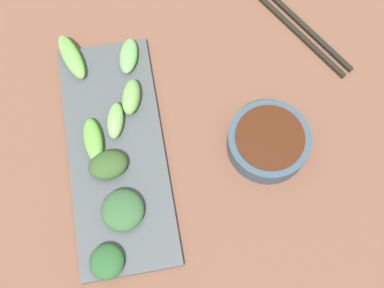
# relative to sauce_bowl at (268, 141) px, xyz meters

# --- Properties ---
(tabletop) EXTENTS (2.10, 2.10, 0.02)m
(tabletop) POSITION_rel_sauce_bowl_xyz_m (0.13, -0.03, -0.03)
(tabletop) COLOR brown
(tabletop) RESTS_ON ground
(sauce_bowl) EXTENTS (0.13, 0.13, 0.04)m
(sauce_bowl) POSITION_rel_sauce_bowl_xyz_m (0.00, 0.00, 0.00)
(sauce_bowl) COLOR #304758
(sauce_bowl) RESTS_ON tabletop
(serving_plate) EXTENTS (0.15, 0.38, 0.01)m
(serving_plate) POSITION_rel_sauce_bowl_xyz_m (0.23, -0.03, -0.02)
(serving_plate) COLOR #42494E
(serving_plate) RESTS_ON tabletop
(broccoli_leafy_0) EXTENTS (0.06, 0.07, 0.02)m
(broccoli_leafy_0) POSITION_rel_sauce_bowl_xyz_m (0.27, 0.14, 0.00)
(broccoli_leafy_0) COLOR #245128
(broccoli_leafy_0) RESTS_ON serving_plate
(broccoli_stalk_1) EXTENTS (0.03, 0.07, 0.02)m
(broccoli_stalk_1) POSITION_rel_sauce_bowl_xyz_m (0.27, -0.05, 0.00)
(broccoli_stalk_1) COLOR #5CA83D
(broccoli_stalk_1) RESTS_ON serving_plate
(broccoli_leafy_2) EXTENTS (0.07, 0.05, 0.03)m
(broccoli_leafy_2) POSITION_rel_sauce_bowl_xyz_m (0.25, -0.00, 0.00)
(broccoli_leafy_2) COLOR #2F4D23
(broccoli_leafy_2) RESTS_ON serving_plate
(broccoli_stalk_3) EXTENTS (0.04, 0.06, 0.02)m
(broccoli_stalk_3) POSITION_rel_sauce_bowl_xyz_m (0.23, -0.07, 0.00)
(broccoli_stalk_3) COLOR #71AD58
(broccoli_stalk_3) RESTS_ON serving_plate
(broccoli_stalk_4) EXTENTS (0.05, 0.09, 0.02)m
(broccoli_stalk_4) POSITION_rel_sauce_bowl_xyz_m (0.28, -0.20, 0.00)
(broccoli_stalk_4) COLOR #62B94A
(broccoli_stalk_4) RESTS_ON serving_plate
(broccoli_leafy_5) EXTENTS (0.06, 0.07, 0.03)m
(broccoli_leafy_5) POSITION_rel_sauce_bowl_xyz_m (0.24, 0.07, 0.00)
(broccoli_leafy_5) COLOR #2F5732
(broccoli_leafy_5) RESTS_ON serving_plate
(broccoli_stalk_6) EXTENTS (0.04, 0.07, 0.03)m
(broccoli_stalk_6) POSITION_rel_sauce_bowl_xyz_m (0.20, -0.11, 0.00)
(broccoli_stalk_6) COLOR #68A94F
(broccoli_stalk_6) RESTS_ON serving_plate
(broccoli_stalk_7) EXTENTS (0.04, 0.07, 0.02)m
(broccoli_stalk_7) POSITION_rel_sauce_bowl_xyz_m (0.19, -0.19, 0.00)
(broccoli_stalk_7) COLOR #64AB57
(broccoli_stalk_7) RESTS_ON serving_plate
(chopsticks) EXTENTS (0.14, 0.21, 0.01)m
(chopsticks) POSITION_rel_sauce_bowl_xyz_m (-0.10, -0.20, -0.02)
(chopsticks) COLOR black
(chopsticks) RESTS_ON tabletop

